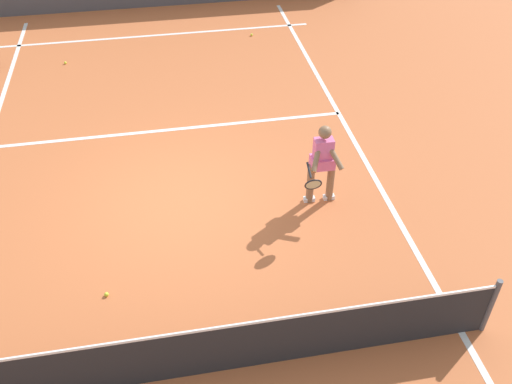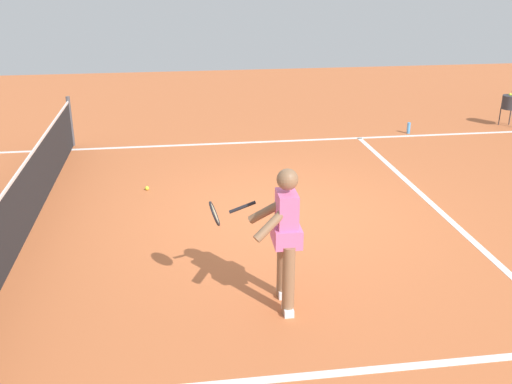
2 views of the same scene
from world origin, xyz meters
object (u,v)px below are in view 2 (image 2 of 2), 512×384
at_px(tennis_player, 283,233).
at_px(tennis_ball_near, 147,188).
at_px(ball_hopper, 510,102).
at_px(water_bottle, 409,128).

distance_m(tennis_player, tennis_ball_near, 4.08).
xyz_separation_m(tennis_player, tennis_ball_near, (3.68, 1.55, -0.81)).
relative_size(tennis_player, ball_hopper, 2.09).
bearing_deg(tennis_ball_near, water_bottle, -64.22).
xyz_separation_m(tennis_player, water_bottle, (6.35, -3.96, -0.73)).
bearing_deg(tennis_ball_near, tennis_player, -157.16).
distance_m(tennis_ball_near, water_bottle, 6.12).
xyz_separation_m(tennis_player, ball_hopper, (6.62, -6.40, -0.30)).
xyz_separation_m(tennis_ball_near, water_bottle, (2.66, -5.51, 0.09)).
relative_size(tennis_player, tennis_ball_near, 23.48).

